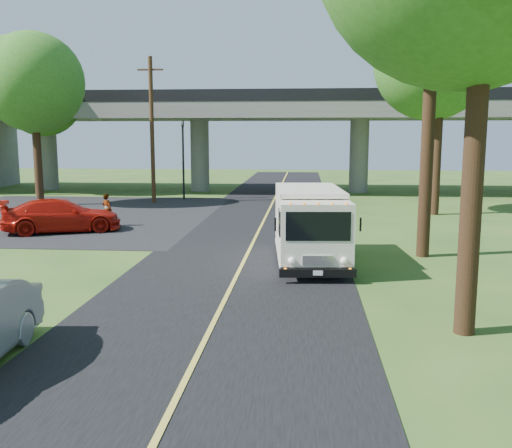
# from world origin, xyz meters

# --- Properties ---
(ground) EXTENTS (120.00, 120.00, 0.00)m
(ground) POSITION_xyz_m (0.00, 0.00, 0.00)
(ground) COLOR #2A511C
(ground) RESTS_ON ground
(road) EXTENTS (7.00, 90.00, 0.02)m
(road) POSITION_xyz_m (0.00, 10.00, 0.01)
(road) COLOR black
(road) RESTS_ON ground
(parking_lot) EXTENTS (16.00, 18.00, 0.01)m
(parking_lot) POSITION_xyz_m (-11.00, 18.00, 0.01)
(parking_lot) COLOR black
(parking_lot) RESTS_ON ground
(lane_line) EXTENTS (0.12, 90.00, 0.01)m
(lane_line) POSITION_xyz_m (0.00, 10.00, 0.03)
(lane_line) COLOR gold
(lane_line) RESTS_ON road
(overpass) EXTENTS (54.00, 10.00, 7.30)m
(overpass) POSITION_xyz_m (0.00, 32.00, 4.56)
(overpass) COLOR slate
(overpass) RESTS_ON ground
(traffic_signal) EXTENTS (0.18, 0.22, 5.20)m
(traffic_signal) POSITION_xyz_m (-6.00, 26.00, 3.20)
(traffic_signal) COLOR black
(traffic_signal) RESTS_ON ground
(utility_pole) EXTENTS (1.60, 0.26, 9.00)m
(utility_pole) POSITION_xyz_m (-7.50, 24.00, 4.59)
(utility_pole) COLOR #472D19
(utility_pole) RESTS_ON ground
(tree_right_far) EXTENTS (5.77, 5.67, 10.99)m
(tree_right_far) POSITION_xyz_m (9.21, 19.84, 8.30)
(tree_right_far) COLOR #382314
(tree_right_far) RESTS_ON ground
(tree_left_lot) EXTENTS (5.60, 5.50, 10.50)m
(tree_left_lot) POSITION_xyz_m (-13.79, 21.84, 7.90)
(tree_left_lot) COLOR #382314
(tree_left_lot) RESTS_ON ground
(tree_left_far) EXTENTS (5.26, 5.16, 9.89)m
(tree_left_far) POSITION_xyz_m (-16.79, 27.84, 7.45)
(tree_left_far) COLOR #382314
(tree_left_far) RESTS_ON ground
(step_van) EXTENTS (2.62, 6.03, 2.47)m
(step_van) POSITION_xyz_m (2.20, 7.67, 1.34)
(step_van) COLOR silver
(step_van) RESTS_ON ground
(red_sedan) EXTENTS (5.46, 3.88, 1.47)m
(red_sedan) POSITION_xyz_m (-8.66, 12.87, 0.73)
(red_sedan) COLOR #AE130A
(red_sedan) RESTS_ON ground
(pedestrian) EXTENTS (0.68, 0.61, 1.56)m
(pedestrian) POSITION_xyz_m (-7.19, 14.55, 0.78)
(pedestrian) COLOR gray
(pedestrian) RESTS_ON ground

